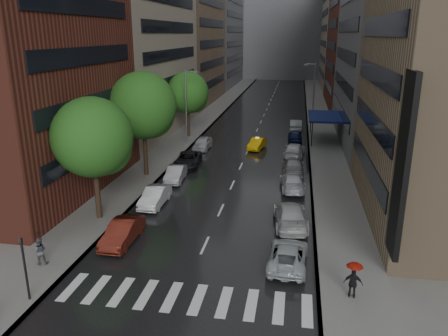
{
  "coord_description": "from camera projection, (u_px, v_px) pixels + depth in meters",
  "views": [
    {
      "loc": [
        5.52,
        -21.14,
        13.23
      ],
      "look_at": [
        0.0,
        11.49,
        3.0
      ],
      "focal_mm": 35.0,
      "sensor_mm": 36.0,
      "label": 1
    }
  ],
  "objects": [
    {
      "name": "traffic_light",
      "position": [
        24.0,
        263.0,
        21.85
      ],
      "size": [
        0.18,
        0.15,
        3.45
      ],
      "color": "black",
      "rests_on": "sidewalk_left"
    },
    {
      "name": "street_lamp_left",
      "position": [
        187.0,
        105.0,
        52.75
      ],
      "size": [
        1.74,
        0.22,
        9.0
      ],
      "color": "gray",
      "rests_on": "sidewalk_left"
    },
    {
      "name": "ground",
      "position": [
        190.0,
        278.0,
        24.7
      ],
      "size": [
        220.0,
        220.0,
        0.0
      ],
      "primitive_type": "plane",
      "color": "gray",
      "rests_on": "ground"
    },
    {
      "name": "tree_near",
      "position": [
        92.0,
        137.0,
        30.65
      ],
      "size": [
        5.71,
        5.71,
        9.1
      ],
      "color": "#382619",
      "rests_on": "ground"
    },
    {
      "name": "taxi",
      "position": [
        257.0,
        144.0,
        51.97
      ],
      "size": [
        2.14,
        4.18,
        1.31
      ],
      "primitive_type": "imported",
      "rotation": [
        0.0,
        0.0,
        -0.2
      ],
      "color": "#F2B70C",
      "rests_on": "ground"
    },
    {
      "name": "building_far",
      "position": [
        283.0,
        24.0,
        131.13
      ],
      "size": [
        40.0,
        14.0,
        32.0
      ],
      "primitive_type": "cube",
      "color": "slate",
      "rests_on": "ground"
    },
    {
      "name": "buildings_left",
      "position": [
        185.0,
        17.0,
        77.75
      ],
      "size": [
        8.0,
        108.0,
        38.0
      ],
      "color": "maroon",
      "rests_on": "ground"
    },
    {
      "name": "buildings_right",
      "position": [
        360.0,
        22.0,
        71.28
      ],
      "size": [
        8.05,
        109.1,
        36.0
      ],
      "color": "#937A5B",
      "rests_on": "ground"
    },
    {
      "name": "tree_far",
      "position": [
        188.0,
        93.0,
        56.49
      ],
      "size": [
        5.41,
        5.41,
        8.62
      ],
      "color": "#382619",
      "rests_on": "ground"
    },
    {
      "name": "ped_red_umbrella",
      "position": [
        354.0,
        277.0,
        22.27
      ],
      "size": [
        1.0,
        0.82,
        2.01
      ],
      "color": "black",
      "rests_on": "sidewalk_right"
    },
    {
      "name": "street_lamp_right",
      "position": [
        313.0,
        92.0,
        64.41
      ],
      "size": [
        1.74,
        0.22,
        9.0
      ],
      "color": "gray",
      "rests_on": "sidewalk_right"
    },
    {
      "name": "sidewalk_right",
      "position": [
        319.0,
        119.0,
        70.34
      ],
      "size": [
        4.0,
        140.0,
        0.15
      ],
      "primitive_type": "cube",
      "color": "gray",
      "rests_on": "ground"
    },
    {
      "name": "ped_black_umbrella",
      "position": [
        39.0,
        245.0,
        25.51
      ],
      "size": [
        1.0,
        0.98,
        2.09
      ],
      "color": "#515156",
      "rests_on": "sidewalk_left"
    },
    {
      "name": "road",
      "position": [
        263.0,
        117.0,
        71.8
      ],
      "size": [
        14.0,
        140.0,
        0.01
      ],
      "primitive_type": "cube",
      "color": "black",
      "rests_on": "ground"
    },
    {
      "name": "tree_mid",
      "position": [
        143.0,
        106.0,
        40.31
      ],
      "size": [
        6.27,
        6.27,
        9.99
      ],
      "color": "#382619",
      "rests_on": "ground"
    },
    {
      "name": "parked_cars_left",
      "position": [
        176.0,
        173.0,
        40.95
      ],
      "size": [
        2.78,
        29.17,
        1.5
      ],
      "color": "#5B1B12",
      "rests_on": "ground"
    },
    {
      "name": "parked_cars_right",
      "position": [
        293.0,
        169.0,
        41.96
      ],
      "size": [
        2.8,
        43.29,
        1.61
      ],
      "color": "#B1B8BB",
      "rests_on": "ground"
    },
    {
      "name": "crosswalk",
      "position": [
        185.0,
        298.0,
        22.78
      ],
      "size": [
        13.15,
        2.8,
        0.01
      ],
      "color": "silver",
      "rests_on": "ground"
    },
    {
      "name": "sidewalk_left",
      "position": [
        209.0,
        115.0,
        73.21
      ],
      "size": [
        4.0,
        140.0,
        0.15
      ],
      "primitive_type": "cube",
      "color": "gray",
      "rests_on": "ground"
    },
    {
      "name": "awning",
      "position": [
        325.0,
        117.0,
        55.31
      ],
      "size": [
        4.0,
        8.0,
        3.12
      ],
      "color": "navy",
      "rests_on": "sidewalk_right"
    }
  ]
}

